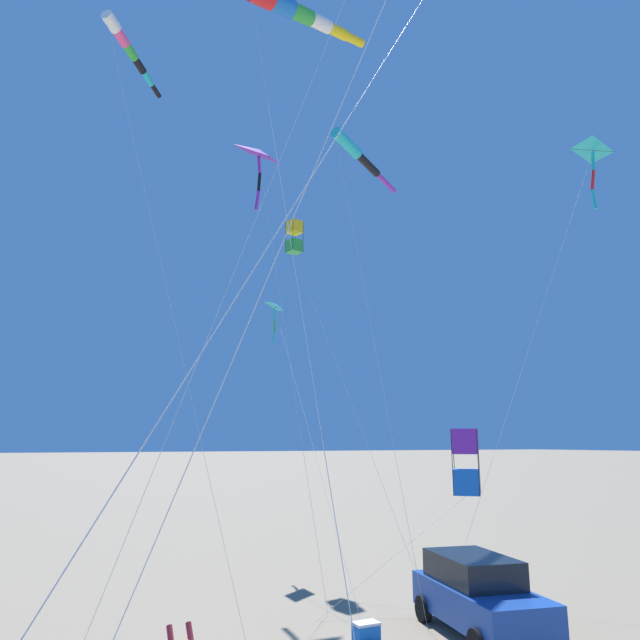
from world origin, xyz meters
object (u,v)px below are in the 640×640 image
object	(u,v)px
kite_windsock_magenta_far_left	(358,155)
kite_delta_rainbow_low_near	(276,307)
cooler_box	(366,631)
kite_delta_teal_far_right	(593,150)
kite_windsock_orange_high_right	(127,47)
kite_box_red_high_left	(466,462)
kite_box_small_distant	(294,237)
parked_car	(478,594)
kite_windsock_yellow_midlevel	(295,11)
kite_delta_long_streamer_left	(259,154)

from	to	relation	value
kite_windsock_magenta_far_left	kite_delta_rainbow_low_near	distance (m)	8.03
cooler_box	kite_delta_teal_far_right	size ratio (longest dim) A/B	0.03
cooler_box	kite_windsock_magenta_far_left	distance (m)	19.86
kite_windsock_orange_high_right	kite_box_red_high_left	bearing A→B (deg)	148.53
kite_box_small_distant	kite_windsock_magenta_far_left	xyz separation A→B (m)	(-1.59, 3.79, 3.00)
parked_car	kite_delta_rainbow_low_near	distance (m)	15.76
parked_car	kite_windsock_yellow_midlevel	size ratio (longest dim) A/B	0.23
kite_windsock_magenta_far_left	kite_windsock_orange_high_right	size ratio (longest dim) A/B	0.86
kite_box_small_distant	kite_delta_teal_far_right	world-z (taller)	kite_delta_teal_far_right
kite_windsock_yellow_midlevel	kite_box_small_distant	bearing A→B (deg)	-112.43
parked_car	kite_delta_rainbow_low_near	xyz separation A→B (m)	(1.08, -12.18, 9.93)
kite_delta_long_streamer_left	kite_delta_rainbow_low_near	world-z (taller)	kite_delta_long_streamer_left
parked_car	kite_windsock_magenta_far_left	size ratio (longest dim) A/B	0.25
parked_car	kite_delta_teal_far_right	world-z (taller)	kite_delta_teal_far_right
kite_delta_teal_far_right	kite_windsock_magenta_far_left	bearing A→B (deg)	-27.53
kite_box_red_high_left	kite_delta_rainbow_low_near	distance (m)	11.89
kite_windsock_orange_high_right	kite_windsock_yellow_midlevel	bearing A→B (deg)	127.07
cooler_box	kite_windsock_orange_high_right	world-z (taller)	kite_windsock_orange_high_right
kite_delta_long_streamer_left	kite_windsock_magenta_far_left	size ratio (longest dim) A/B	1.04
kite_windsock_orange_high_right	kite_delta_rainbow_low_near	xyz separation A→B (m)	(-7.57, -2.58, -9.61)
kite_box_red_high_left	kite_delta_rainbow_low_near	bearing A→B (deg)	-70.54
kite_delta_rainbow_low_near	kite_delta_long_streamer_left	bearing A→B (deg)	2.43
kite_delta_long_streamer_left	kite_box_small_distant	size ratio (longest dim) A/B	1.22
kite_windsock_yellow_midlevel	kite_delta_rainbow_low_near	bearing A→B (deg)	-107.26
kite_windsock_magenta_far_left	kite_delta_teal_far_right	xyz separation A→B (m)	(-9.44, 4.92, -0.04)
cooler_box	parked_car	bearing A→B (deg)	163.43
kite_delta_long_streamer_left	kite_delta_teal_far_right	size ratio (longest dim) A/B	1.05
kite_windsock_orange_high_right	kite_delta_rainbow_low_near	bearing A→B (deg)	-161.15
cooler_box	kite_delta_long_streamer_left	size ratio (longest dim) A/B	0.03
kite_windsock_yellow_midlevel	kite_windsock_magenta_far_left	world-z (taller)	kite_windsock_yellow_midlevel
kite_box_red_high_left	kite_delta_teal_far_right	distance (m)	16.31
kite_windsock_yellow_midlevel	cooler_box	bearing A→B (deg)	113.41
kite_box_small_distant	kite_box_red_high_left	bearing A→B (deg)	101.90
kite_delta_long_streamer_left	kite_windsock_magenta_far_left	bearing A→B (deg)	140.30
kite_delta_rainbow_low_near	kite_box_small_distant	bearing A→B (deg)	-151.40
kite_delta_teal_far_right	parked_car	bearing A→B (deg)	20.27
kite_windsock_magenta_far_left	kite_delta_teal_far_right	size ratio (longest dim) A/B	1.00
kite_windsock_yellow_midlevel	kite_box_red_high_left	distance (m)	16.12
kite_delta_long_streamer_left	kite_delta_rainbow_low_near	xyz separation A→B (m)	(-0.97, -0.04, -7.53)
kite_windsock_magenta_far_left	kite_windsock_orange_high_right	world-z (taller)	kite_windsock_orange_high_right
kite_delta_long_streamer_left	kite_windsock_magenta_far_left	distance (m)	4.91
cooler_box	kite_windsock_magenta_far_left	bearing A→B (deg)	-118.74
cooler_box	kite_windsock_yellow_midlevel	size ratio (longest dim) A/B	0.03
cooler_box	kite_delta_long_streamer_left	distance (m)	21.44
cooler_box	kite_box_red_high_left	xyz separation A→B (m)	(-4.98, -2.15, 3.89)
kite_windsock_yellow_midlevel	kite_box_small_distant	xyz separation A→B (m)	(-3.95, -9.57, -4.33)
kite_delta_long_streamer_left	kite_box_small_distant	world-z (taller)	kite_delta_long_streamer_left
cooler_box	kite_windsock_magenta_far_left	world-z (taller)	kite_windsock_magenta_far_left
kite_delta_teal_far_right	kite_delta_long_streamer_left	bearing A→B (deg)	-31.34
cooler_box	kite_delta_long_streamer_left	bearing A→B (deg)	-93.81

